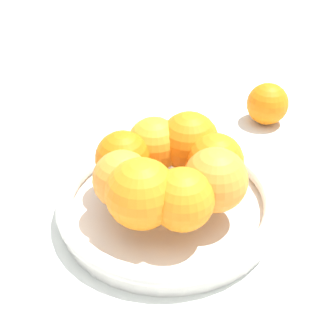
# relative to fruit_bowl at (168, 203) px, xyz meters

# --- Properties ---
(ground_plane) EXTENTS (4.00, 4.00, 0.00)m
(ground_plane) POSITION_rel_fruit_bowl_xyz_m (0.00, 0.00, -0.02)
(ground_plane) COLOR silver
(fruit_bowl) EXTENTS (0.29, 0.29, 0.04)m
(fruit_bowl) POSITION_rel_fruit_bowl_xyz_m (0.00, 0.00, 0.00)
(fruit_bowl) COLOR silver
(fruit_bowl) RESTS_ON ground_plane
(orange_pile) EXTENTS (0.19, 0.20, 0.08)m
(orange_pile) POSITION_rel_fruit_bowl_xyz_m (-0.00, 0.00, 0.06)
(orange_pile) COLOR orange
(orange_pile) RESTS_ON fruit_bowl
(stray_orange) EXTENTS (0.07, 0.07, 0.07)m
(stray_orange) POSITION_rel_fruit_bowl_xyz_m (-0.15, -0.25, 0.02)
(stray_orange) COLOR orange
(stray_orange) RESTS_ON ground_plane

